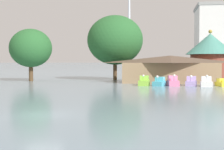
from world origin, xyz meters
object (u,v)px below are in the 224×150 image
object	(u,v)px
pedal_boat_lavender	(191,82)
green_roof_pavilion	(210,54)
shoreline_tree_tall_left	(31,48)
boathouse	(170,69)
pedal_boat_yellow	(223,83)
pedal_boat_lime	(144,82)
pedal_boat_cyan	(160,82)
pedal_boat_white	(206,82)
shoreline_tree_mid	(115,40)
pedal_boat_pink	(173,82)

from	to	relation	value
pedal_boat_lavender	green_roof_pavilion	size ratio (longest dim) A/B	0.29
shoreline_tree_tall_left	boathouse	bearing A→B (deg)	-1.33
pedal_boat_lavender	boathouse	world-z (taller)	boathouse
pedal_boat_yellow	boathouse	bearing A→B (deg)	-150.44
pedal_boat_yellow	green_roof_pavilion	bearing A→B (deg)	162.22
pedal_boat_lime	pedal_boat_yellow	bearing A→B (deg)	94.03
pedal_boat_yellow	pedal_boat_cyan	bearing A→B (deg)	-102.67
pedal_boat_white	boathouse	size ratio (longest dim) A/B	0.16
pedal_boat_cyan	shoreline_tree_mid	bearing A→B (deg)	-129.72
pedal_boat_lavender	pedal_boat_white	world-z (taller)	pedal_boat_white
green_roof_pavilion	shoreline_tree_mid	bearing A→B (deg)	-177.01
pedal_boat_lavender	boathouse	size ratio (longest dim) A/B	0.16
pedal_boat_lavender	shoreline_tree_mid	bearing A→B (deg)	-126.32
pedal_boat_white	shoreline_tree_tall_left	world-z (taller)	shoreline_tree_tall_left
pedal_boat_lime	pedal_boat_pink	bearing A→B (deg)	94.42
pedal_boat_lime	pedal_boat_white	world-z (taller)	pedal_boat_white
pedal_boat_white	shoreline_tree_tall_left	bearing A→B (deg)	-101.51
pedal_boat_lavender	pedal_boat_cyan	bearing A→B (deg)	-67.28
pedal_boat_pink	pedal_boat_white	bearing A→B (deg)	72.94
pedal_boat_cyan	shoreline_tree_tall_left	distance (m)	25.10
pedal_boat_lime	pedal_boat_pink	size ratio (longest dim) A/B	1.12
pedal_boat_white	green_roof_pavilion	xyz separation A→B (m)	(2.67, 15.11, 4.32)
pedal_boat_cyan	green_roof_pavilion	bearing A→B (deg)	167.41
shoreline_tree_tall_left	shoreline_tree_mid	bearing A→B (deg)	21.87
pedal_boat_cyan	pedal_boat_yellow	distance (m)	9.12
pedal_boat_cyan	shoreline_tree_mid	distance (m)	17.93
pedal_boat_cyan	pedal_boat_white	xyz separation A→B (m)	(6.62, -0.10, 0.05)
pedal_boat_yellow	shoreline_tree_tall_left	bearing A→B (deg)	-120.18
pedal_boat_yellow	green_roof_pavilion	xyz separation A→B (m)	(0.20, 14.33, 4.45)
shoreline_tree_mid	pedal_boat_cyan	bearing A→B (deg)	-58.88
pedal_boat_lime	pedal_boat_white	distance (m)	8.90
pedal_boat_white	shoreline_tree_tall_left	xyz separation A→B (m)	(-29.70, 8.33, 5.40)
shoreline_tree_tall_left	shoreline_tree_mid	size ratio (longest dim) A/B	0.76
pedal_boat_pink	shoreline_tree_mid	xyz separation A→B (m)	(-10.43, 13.50, 7.06)
pedal_boat_yellow	boathouse	xyz separation A→B (m)	(-7.36, 6.97, 1.94)
pedal_boat_lavender	shoreline_tree_tall_left	world-z (taller)	shoreline_tree_tall_left
boathouse	shoreline_tree_tall_left	world-z (taller)	shoreline_tree_tall_left
shoreline_tree_mid	green_roof_pavilion	bearing A→B (deg)	2.99
boathouse	pedal_boat_yellow	bearing A→B (deg)	-43.46
boathouse	shoreline_tree_tall_left	bearing A→B (deg)	178.67
pedal_boat_yellow	boathouse	distance (m)	10.32
pedal_boat_lime	pedal_boat_lavender	bearing A→B (deg)	99.08
pedal_boat_lavender	shoreline_tree_mid	size ratio (longest dim) A/B	0.22
pedal_boat_lime	green_roof_pavilion	world-z (taller)	green_roof_pavilion
pedal_boat_pink	shoreline_tree_tall_left	world-z (taller)	shoreline_tree_tall_left
pedal_boat_pink	pedal_boat_lavender	size ratio (longest dim) A/B	0.96
green_roof_pavilion	shoreline_tree_tall_left	world-z (taller)	green_roof_pavilion
pedal_boat_white	pedal_boat_yellow	size ratio (longest dim) A/B	1.01
pedal_boat_white	boathouse	distance (m)	9.34
pedal_boat_yellow	shoreline_tree_mid	bearing A→B (deg)	-144.27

